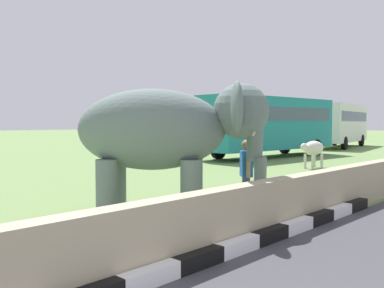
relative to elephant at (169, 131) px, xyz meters
The scene contains 7 objects.
barrier_parapet 3.08m from the elephant, 127.54° to the right, with size 28.00×0.36×1.00m, color tan.
elephant is the anchor object (origin of this frame).
person_handler 2.11m from the elephant, 22.01° to the right, with size 0.52×0.54×1.66m.
bus_teal 17.00m from the elephant, 26.17° to the left, with size 10.08×3.15×3.50m.
bus_white 29.07m from the elephant, 17.77° to the left, with size 9.65×4.11×3.50m.
cow_near 11.78m from the elephant, 13.22° to the left, with size 1.89×0.64×1.23m.
hill_east 61.49m from the elephant, 33.39° to the left, with size 35.63×28.51×11.63m.
Camera 1 is at (-2.40, -0.60, 2.05)m, focal length 39.64 mm.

